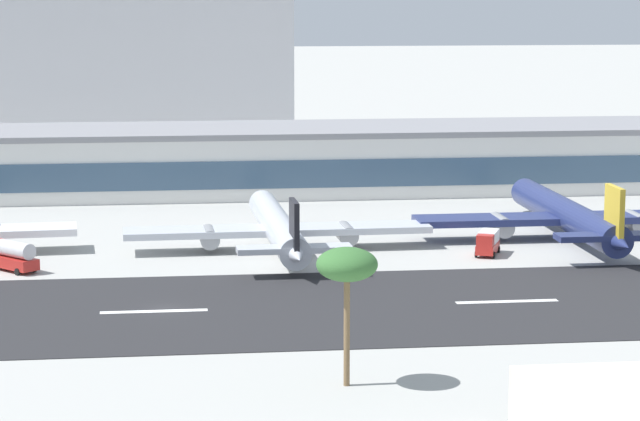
{
  "coord_description": "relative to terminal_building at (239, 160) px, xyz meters",
  "views": [
    {
      "loc": [
        -0.11,
        -149.34,
        35.77
      ],
      "look_at": [
        22.57,
        40.69,
        4.23
      ],
      "focal_mm": 75.65,
      "sensor_mm": 36.0,
      "label": 1
    }
  ],
  "objects": [
    {
      "name": "ground_plane",
      "position": [
        -13.78,
        -88.4,
        -5.78
      ],
      "size": [
        1400.0,
        1400.0,
        0.0
      ],
      "primitive_type": "plane",
      "color": "#A8A8A3"
    },
    {
      "name": "runway_strip",
      "position": [
        -13.78,
        -89.55,
        -5.74
      ],
      "size": [
        800.0,
        37.04,
        0.08
      ],
      "primitive_type": "cube",
      "color": "#262628",
      "rests_on": "ground_plane"
    },
    {
      "name": "runway_centreline_dash_4",
      "position": [
        -14.96,
        -89.55,
        -5.69
      ],
      "size": [
        12.0,
        1.2,
        0.01
      ],
      "primitive_type": "cube",
      "color": "white",
      "rests_on": "runway_strip"
    },
    {
      "name": "runway_centreline_dash_5",
      "position": [
        25.57,
        -89.55,
        -5.69
      ],
      "size": [
        12.0,
        1.2,
        0.01
      ],
      "primitive_type": "cube",
      "color": "white",
      "rests_on": "runway_strip"
    },
    {
      "name": "terminal_building",
      "position": [
        0.0,
        0.0,
        0.0
      ],
      "size": [
        186.58,
        25.78,
        11.55
      ],
      "color": "silver",
      "rests_on": "ground_plane"
    },
    {
      "name": "distant_hotel_block",
      "position": [
        -34.91,
        102.98,
        12.65
      ],
      "size": [
        107.75,
        24.63,
        36.86
      ],
      "primitive_type": "cube",
      "color": "#BCBCC1",
      "rests_on": "ground_plane"
    },
    {
      "name": "airliner_black_tail_gate_1",
      "position": [
        2.11,
        -55.86,
        -2.68
      ],
      "size": [
        42.65,
        46.74,
        9.75
      ],
      "rotation": [
        0.0,
        0.0,
        1.6
      ],
      "color": "silver",
      "rests_on": "ground_plane"
    },
    {
      "name": "airliner_gold_tail_gate_2",
      "position": [
        44.53,
        -52.38,
        -2.44
      ],
      "size": [
        44.82,
        50.22,
        10.48
      ],
      "rotation": [
        0.0,
        0.0,
        1.58
      ],
      "color": "navy",
      "rests_on": "ground_plane"
    },
    {
      "name": "service_fuel_truck_0",
      "position": [
        -33.24,
        -64.7,
        -3.75
      ],
      "size": [
        7.67,
        8.02,
        3.95
      ],
      "rotation": [
        0.0,
        0.0,
        2.31
      ],
      "color": "#B2231E",
      "rests_on": "ground_plane"
    },
    {
      "name": "service_box_truck_1",
      "position": [
        30.05,
        -61.98,
        -3.99
      ],
      "size": [
        4.56,
        6.46,
        3.25
      ],
      "rotation": [
        0.0,
        0.0,
        4.31
      ],
      "color": "#B2231E",
      "rests_on": "ground_plane"
    },
    {
      "name": "palm_tree_0",
      "position": [
        2.59,
        -120.17,
        5.31
      ],
      "size": [
        5.58,
        5.58,
        12.83
      ],
      "color": "brown",
      "rests_on": "ground_plane"
    }
  ]
}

